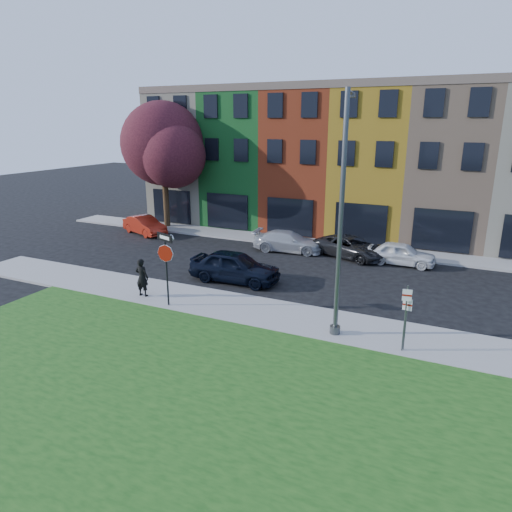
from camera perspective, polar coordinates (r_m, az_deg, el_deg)
The scene contains 15 objects.
ground at distance 16.86m, azimuth 0.44°, elevation -11.66°, with size 120.00×120.00×0.00m, color black.
sidewalk_near at distance 18.79m, azimuth 9.93°, elevation -8.62°, with size 40.00×3.00×0.12m, color gray.
sidewalk_far at distance 31.00m, azimuth 6.89°, elevation 1.58°, with size 40.00×2.40×0.12m, color gray.
rowhouse_block at distance 35.92m, azimuth 11.09°, elevation 11.42°, with size 30.00×10.12×10.00m.
stop_sign at distance 19.99m, azimuth -11.24°, elevation 0.13°, with size 1.01×0.38×3.27m.
man at distance 21.78m, azimuth -14.06°, elevation -2.61°, with size 0.67×0.45×1.80m, color black.
sedan_near at distance 23.44m, azimuth -2.67°, elevation -1.31°, with size 4.76×2.00×1.61m, color black.
parked_car_red at distance 34.46m, azimuth -13.75°, elevation 3.76°, with size 4.26×2.73×1.33m, color maroon.
parked_car_silver at distance 29.03m, azimuth 4.07°, elevation 1.83°, with size 4.63×2.31×1.29m, color #AFB0B4.
parked_car_dark at distance 28.26m, azimuth 11.75°, elevation 1.11°, with size 5.09×3.59×1.29m, color black.
parked_car_white at distance 27.55m, azimuth 17.72°, elevation 0.28°, with size 3.83×1.60×1.30m, color white.
street_lamp at distance 16.81m, azimuth 10.62°, elevation 4.76°, with size 0.72×2.56×8.93m.
parking_sign_a at distance 16.74m, azimuth 18.19°, elevation -6.58°, with size 0.32×0.10×2.46m.
parking_sign_b at distance 16.93m, azimuth 18.27°, elevation -7.22°, with size 0.32×0.10×2.01m.
tree_purple at distance 35.63m, azimuth -11.33°, elevation 13.35°, with size 7.43×6.50×9.35m.
Camera 1 is at (6.14, -13.55, 7.94)m, focal length 32.00 mm.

